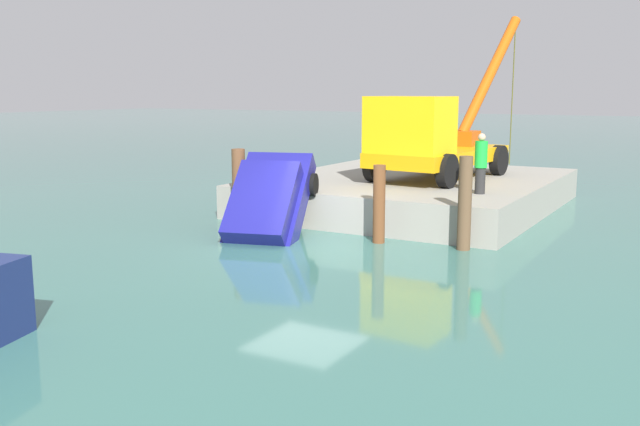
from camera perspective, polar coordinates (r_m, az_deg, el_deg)
ground at (r=17.45m, az=-1.22°, el=-2.74°), size 200.00×200.00×0.00m
dock at (r=23.51m, az=7.59°, el=1.71°), size 10.09×8.47×1.01m
crane_truck at (r=22.44m, az=8.95°, el=5.90°), size 8.23×3.24×5.46m
dock_worker at (r=19.77m, az=12.84°, el=3.93°), size 0.34×0.34×1.65m
salvaged_car at (r=18.44m, az=-4.48°, el=-0.22°), size 3.91×2.85×3.35m
piling_near at (r=20.24m, az=-6.57°, el=2.09°), size 0.38×0.38×2.18m
piling_mid at (r=19.12m, az=-2.27°, el=0.96°), size 0.42×0.42×1.70m
piling_far at (r=17.78m, az=4.79°, el=0.71°), size 0.31×0.31×1.97m
piling_end at (r=17.26m, az=11.60°, el=0.76°), size 0.33×0.33×2.27m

